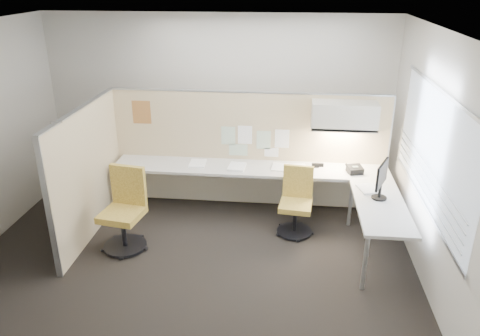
# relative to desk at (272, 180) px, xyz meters

# --- Properties ---
(floor) EXTENTS (5.50, 4.50, 0.01)m
(floor) POSITION_rel_desk_xyz_m (-0.93, -1.13, -0.61)
(floor) COLOR black
(floor) RESTS_ON ground
(ceiling) EXTENTS (5.50, 4.50, 0.01)m
(ceiling) POSITION_rel_desk_xyz_m (-0.93, -1.13, 2.20)
(ceiling) COLOR white
(ceiling) RESTS_ON wall_back
(wall_back) EXTENTS (5.50, 0.02, 2.80)m
(wall_back) POSITION_rel_desk_xyz_m (-0.93, 1.12, 0.80)
(wall_back) COLOR beige
(wall_back) RESTS_ON ground
(wall_front) EXTENTS (5.50, 0.02, 2.80)m
(wall_front) POSITION_rel_desk_xyz_m (-0.93, -3.38, 0.80)
(wall_front) COLOR beige
(wall_front) RESTS_ON ground
(wall_right) EXTENTS (0.02, 4.50, 2.80)m
(wall_right) POSITION_rel_desk_xyz_m (1.82, -1.13, 0.80)
(wall_right) COLOR beige
(wall_right) RESTS_ON ground
(window_pane) EXTENTS (0.01, 2.80, 1.30)m
(window_pane) POSITION_rel_desk_xyz_m (1.79, -1.13, 0.95)
(window_pane) COLOR #A2ADBC
(window_pane) RESTS_ON wall_right
(partition_back) EXTENTS (4.10, 0.06, 1.75)m
(partition_back) POSITION_rel_desk_xyz_m (-0.38, 0.47, 0.27)
(partition_back) COLOR #CCBD8D
(partition_back) RESTS_ON floor
(partition_left) EXTENTS (0.06, 2.20, 1.75)m
(partition_left) POSITION_rel_desk_xyz_m (-2.43, -0.63, 0.27)
(partition_left) COLOR #CCBD8D
(partition_left) RESTS_ON floor
(desk) EXTENTS (4.00, 2.07, 0.73)m
(desk) POSITION_rel_desk_xyz_m (0.00, 0.00, 0.00)
(desk) COLOR beige
(desk) RESTS_ON floor
(overhead_bin) EXTENTS (0.90, 0.36, 0.38)m
(overhead_bin) POSITION_rel_desk_xyz_m (0.97, 0.26, 0.91)
(overhead_bin) COLOR beige
(overhead_bin) RESTS_ON partition_back
(task_light_strip) EXTENTS (0.60, 0.06, 0.02)m
(task_light_strip) POSITION_rel_desk_xyz_m (0.97, 0.26, 0.70)
(task_light_strip) COLOR #FFEABF
(task_light_strip) RESTS_ON overhead_bin
(pinned_papers) EXTENTS (1.01, 0.00, 0.47)m
(pinned_papers) POSITION_rel_desk_xyz_m (-0.30, 0.44, 0.43)
(pinned_papers) COLOR #8CBF8C
(pinned_papers) RESTS_ON partition_back
(poster) EXTENTS (0.28, 0.00, 0.35)m
(poster) POSITION_rel_desk_xyz_m (-1.98, 0.44, 0.82)
(poster) COLOR orange
(poster) RESTS_ON partition_back
(chair_left) EXTENTS (0.57, 0.59, 1.06)m
(chair_left) POSITION_rel_desk_xyz_m (-1.85, -0.96, -0.11)
(chair_left) COLOR black
(chair_left) RESTS_ON floor
(chair_right) EXTENTS (0.48, 0.49, 0.92)m
(chair_right) POSITION_rel_desk_xyz_m (0.35, -0.35, -0.17)
(chair_right) COLOR black
(chair_right) RESTS_ON floor
(monitor) EXTENTS (0.21, 0.43, 0.48)m
(monitor) POSITION_rel_desk_xyz_m (1.37, -0.70, 0.41)
(monitor) COLOR black
(monitor) RESTS_ON desk
(phone) EXTENTS (0.25, 0.24, 0.12)m
(phone) POSITION_rel_desk_xyz_m (1.16, 0.09, 0.18)
(phone) COLOR black
(phone) RESTS_ON desk
(stapler) EXTENTS (0.14, 0.05, 0.05)m
(stapler) POSITION_rel_desk_xyz_m (0.67, 0.27, 0.15)
(stapler) COLOR black
(stapler) RESTS_ON desk
(tape_dispenser) EXTENTS (0.11, 0.07, 0.06)m
(tape_dispenser) POSITION_rel_desk_xyz_m (0.62, 0.24, 0.16)
(tape_dispenser) COLOR black
(tape_dispenser) RESTS_ON desk
(coat_hook) EXTENTS (0.18, 0.47, 1.41)m
(coat_hook) POSITION_rel_desk_xyz_m (-2.51, -1.25, 0.81)
(coat_hook) COLOR silver
(coat_hook) RESTS_ON partition_left
(paper_stack_0) EXTENTS (0.24, 0.31, 0.02)m
(paper_stack_0) POSITION_rel_desk_xyz_m (-1.10, 0.17, 0.14)
(paper_stack_0) COLOR white
(paper_stack_0) RESTS_ON desk
(paper_stack_1) EXTENTS (0.26, 0.32, 0.04)m
(paper_stack_1) POSITION_rel_desk_xyz_m (-0.51, 0.08, 0.15)
(paper_stack_1) COLOR white
(paper_stack_1) RESTS_ON desk
(paper_stack_2) EXTENTS (0.25, 0.32, 0.02)m
(paper_stack_2) POSITION_rel_desk_xyz_m (0.11, 0.17, 0.14)
(paper_stack_2) COLOR white
(paper_stack_2) RESTS_ON desk
(paper_stack_3) EXTENTS (0.27, 0.33, 0.02)m
(paper_stack_3) POSITION_rel_desk_xyz_m (0.38, 0.15, 0.14)
(paper_stack_3) COLOR white
(paper_stack_3) RESTS_ON desk
(paper_stack_4) EXTENTS (0.30, 0.35, 0.02)m
(paper_stack_4) POSITION_rel_desk_xyz_m (1.27, -0.45, 0.14)
(paper_stack_4) COLOR white
(paper_stack_4) RESTS_ON desk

